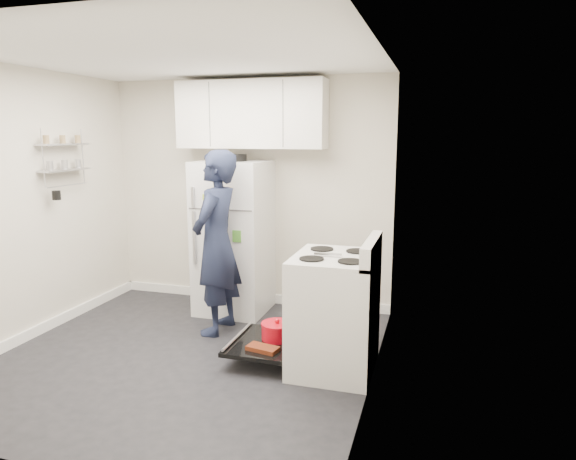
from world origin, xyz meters
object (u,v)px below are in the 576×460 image
(open_oven_door, at_px, (270,338))
(refrigerator, at_px, (234,237))
(electric_range, at_px, (333,313))
(person, at_px, (217,243))

(open_oven_door, distance_m, refrigerator, 1.46)
(electric_range, distance_m, person, 1.39)
(electric_range, relative_size, refrigerator, 0.65)
(open_oven_door, height_order, refrigerator, refrigerator)
(electric_range, height_order, person, person)
(electric_range, relative_size, open_oven_door, 1.54)
(refrigerator, bearing_deg, person, -82.89)
(electric_range, height_order, refrigerator, refrigerator)
(electric_range, bearing_deg, person, 158.52)
(electric_range, bearing_deg, refrigerator, 140.03)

